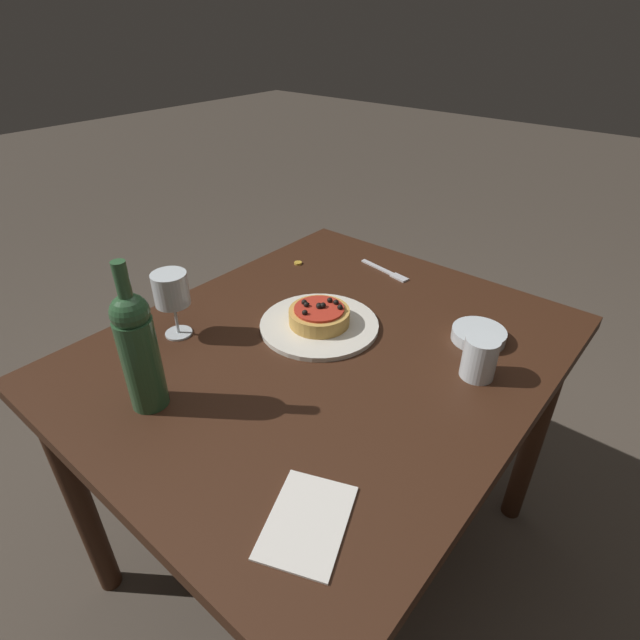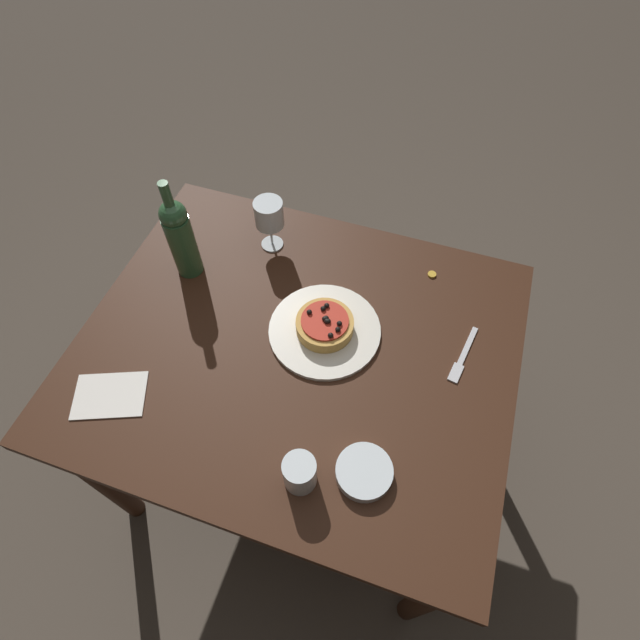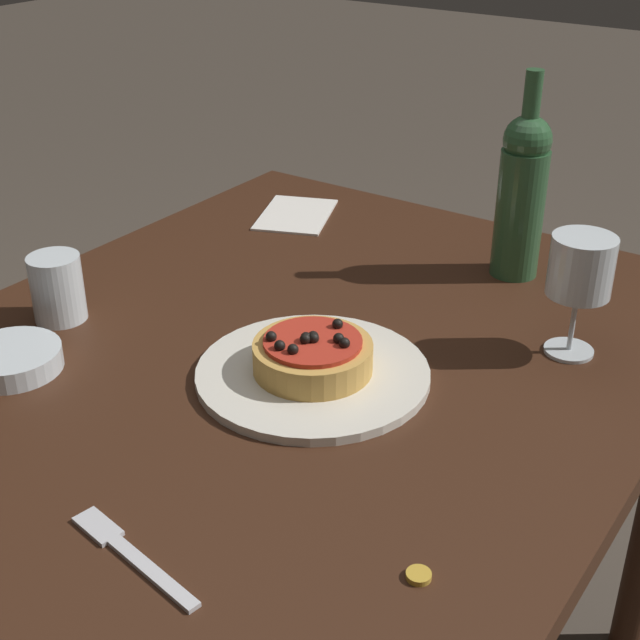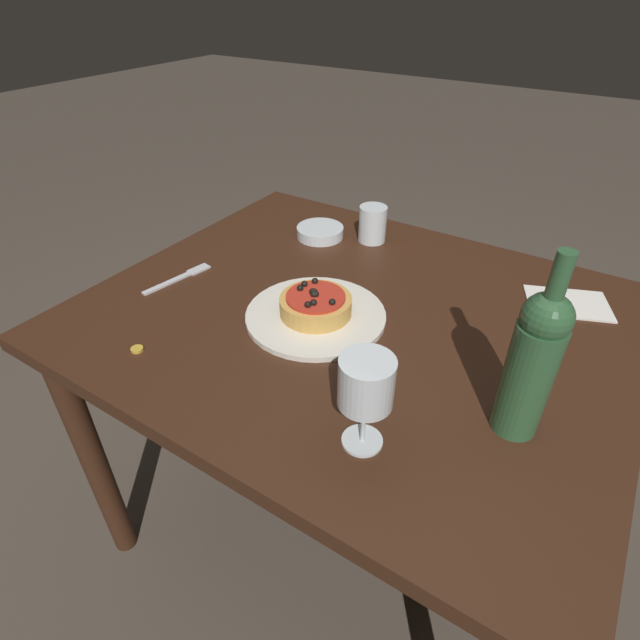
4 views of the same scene
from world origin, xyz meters
name	(u,v)px [view 4 (image 4 of 4)]	position (x,y,z in m)	size (l,w,h in m)	color
ground_plane	(344,519)	(0.00, 0.00, 0.00)	(14.00, 14.00, 0.00)	#4C4238
dining_table	(352,349)	(0.00, 0.00, 0.67)	(1.12, 0.94, 0.78)	#381E11
dinner_plate	(316,315)	(0.06, 0.07, 0.78)	(0.30, 0.30, 0.01)	silver
pizza	(316,304)	(0.06, 0.07, 0.81)	(0.15, 0.15, 0.05)	gold
wine_glass	(366,385)	(-0.19, 0.31, 0.90)	(0.08, 0.08, 0.17)	silver
wine_bottle	(532,362)	(-0.38, 0.15, 0.91)	(0.07, 0.07, 0.32)	#2D5633
water_cup	(373,224)	(0.13, -0.32, 0.82)	(0.07, 0.07, 0.10)	silver
side_bowl	(320,232)	(0.26, -0.26, 0.79)	(0.13, 0.13, 0.03)	silver
fork	(181,277)	(0.42, 0.10, 0.78)	(0.05, 0.18, 0.00)	silver
paper_napkin	(568,303)	(-0.38, -0.28, 0.78)	(0.21, 0.18, 0.00)	silver
bottle_cap	(137,349)	(0.29, 0.35, 0.78)	(0.02, 0.02, 0.01)	gold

